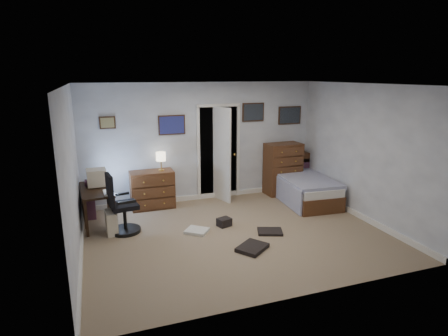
{
  "coord_description": "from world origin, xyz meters",
  "views": [
    {
      "loc": [
        -2.15,
        -5.54,
        2.66
      ],
      "look_at": [
        -0.11,
        0.3,
        1.1
      ],
      "focal_mm": 30.0,
      "sensor_mm": 36.0,
      "label": 1
    }
  ],
  "objects_px": {
    "low_dresser": "(152,190)",
    "bed": "(303,188)",
    "computer_desk": "(92,197)",
    "tall_dresser": "(283,169)",
    "office_chair": "(121,210)"
  },
  "relations": [
    {
      "from": "office_chair",
      "to": "low_dresser",
      "type": "xyz_separation_m",
      "value": [
        0.7,
        1.08,
        -0.02
      ]
    },
    {
      "from": "tall_dresser",
      "to": "low_dresser",
      "type": "bearing_deg",
      "value": 176.76
    },
    {
      "from": "low_dresser",
      "to": "bed",
      "type": "height_order",
      "value": "low_dresser"
    },
    {
      "from": "office_chair",
      "to": "low_dresser",
      "type": "relative_size",
      "value": 1.22
    },
    {
      "from": "computer_desk",
      "to": "office_chair",
      "type": "bearing_deg",
      "value": -55.79
    },
    {
      "from": "office_chair",
      "to": "low_dresser",
      "type": "height_order",
      "value": "office_chair"
    },
    {
      "from": "office_chair",
      "to": "tall_dresser",
      "type": "height_order",
      "value": "tall_dresser"
    },
    {
      "from": "office_chair",
      "to": "bed",
      "type": "bearing_deg",
      "value": -1.39
    },
    {
      "from": "tall_dresser",
      "to": "bed",
      "type": "height_order",
      "value": "tall_dresser"
    },
    {
      "from": "computer_desk",
      "to": "tall_dresser",
      "type": "bearing_deg",
      "value": 2.99
    },
    {
      "from": "office_chair",
      "to": "tall_dresser",
      "type": "relative_size",
      "value": 0.91
    },
    {
      "from": "low_dresser",
      "to": "bed",
      "type": "bearing_deg",
      "value": -11.85
    },
    {
      "from": "computer_desk",
      "to": "tall_dresser",
      "type": "relative_size",
      "value": 1.02
    },
    {
      "from": "low_dresser",
      "to": "tall_dresser",
      "type": "relative_size",
      "value": 0.75
    },
    {
      "from": "computer_desk",
      "to": "low_dresser",
      "type": "bearing_deg",
      "value": 20.35
    }
  ]
}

